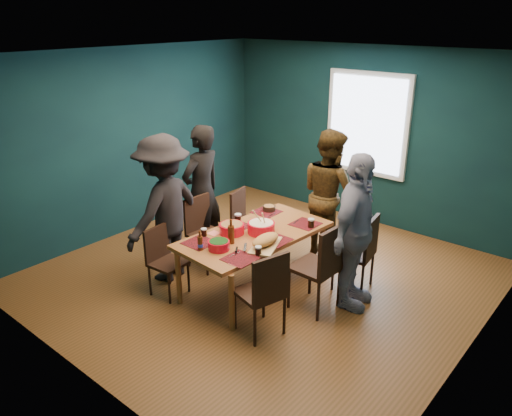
# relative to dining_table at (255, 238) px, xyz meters

# --- Properties ---
(room) EXTENTS (5.01, 5.01, 2.71)m
(room) POSITION_rel_dining_table_xyz_m (-0.07, 0.52, 0.73)
(room) COLOR brown
(room) RESTS_ON ground
(dining_table) EXTENTS (1.08, 1.93, 0.70)m
(dining_table) POSITION_rel_dining_table_xyz_m (0.00, 0.00, 0.00)
(dining_table) COLOR #A25830
(dining_table) RESTS_ON floor
(chair_left_far) EXTENTS (0.46, 0.46, 0.86)m
(chair_left_far) POSITION_rel_dining_table_xyz_m (-0.78, 0.69, -0.14)
(chair_left_far) COLOR black
(chair_left_far) RESTS_ON floor
(chair_left_mid) EXTENTS (0.44, 0.44, 0.93)m
(chair_left_mid) POSITION_rel_dining_table_xyz_m (-0.89, 0.00, -0.10)
(chair_left_mid) COLOR black
(chair_left_mid) RESTS_ON floor
(chair_left_near) EXTENTS (0.40, 0.40, 0.82)m
(chair_left_near) POSITION_rel_dining_table_xyz_m (-0.73, -0.79, -0.16)
(chair_left_near) COLOR black
(chair_left_near) RESTS_ON floor
(chair_right_far) EXTENTS (0.49, 0.49, 0.94)m
(chair_right_far) POSITION_rel_dining_table_xyz_m (1.02, 0.75, -0.09)
(chair_right_far) COLOR black
(chair_right_far) RESTS_ON floor
(chair_right_mid) EXTENTS (0.48, 0.48, 1.03)m
(chair_right_mid) POSITION_rel_dining_table_xyz_m (0.91, 0.07, -0.04)
(chair_right_mid) COLOR black
(chair_right_mid) RESTS_ON floor
(chair_right_near) EXTENTS (0.53, 0.53, 0.95)m
(chair_right_near) POSITION_rel_dining_table_xyz_m (0.73, -0.71, -0.08)
(chair_right_near) COLOR black
(chair_right_near) RESTS_ON floor
(person_far_left) EXTENTS (0.45, 0.67, 1.80)m
(person_far_left) POSITION_rel_dining_table_xyz_m (-1.13, 0.24, 0.26)
(person_far_left) COLOR black
(person_far_left) RESTS_ON floor
(person_back) EXTENTS (1.04, 0.95, 1.75)m
(person_back) POSITION_rel_dining_table_xyz_m (0.19, 1.31, 0.24)
(person_back) COLOR black
(person_back) RESTS_ON floor
(person_right) EXTENTS (0.62, 1.11, 1.79)m
(person_right) POSITION_rel_dining_table_xyz_m (1.10, 0.39, 0.25)
(person_right) COLOR white
(person_right) RESTS_ON floor
(person_near_left) EXTENTS (0.85, 1.27, 1.83)m
(person_near_left) POSITION_rel_dining_table_xyz_m (-1.00, -0.51, 0.27)
(person_near_left) COLOR black
(person_near_left) RESTS_ON floor
(bowl_salad) EXTENTS (0.29, 0.29, 0.12)m
(bowl_salad) POSITION_rel_dining_table_xyz_m (-0.20, -0.18, 0.13)
(bowl_salad) COLOR red
(bowl_salad) RESTS_ON dining_table
(bowl_dumpling) EXTENTS (0.32, 0.32, 0.30)m
(bowl_dumpling) POSITION_rel_dining_table_xyz_m (0.05, 0.06, 0.14)
(bowl_dumpling) COLOR red
(bowl_dumpling) RESTS_ON dining_table
(bowl_herbs) EXTENTS (0.24, 0.24, 0.10)m
(bowl_herbs) POSITION_rel_dining_table_xyz_m (-0.02, -0.58, 0.12)
(bowl_herbs) COLOR red
(bowl_herbs) RESTS_ON dining_table
(cutting_board) EXTENTS (0.43, 0.65, 0.14)m
(cutting_board) POSITION_rel_dining_table_xyz_m (0.32, -0.20, 0.13)
(cutting_board) COLOR tan
(cutting_board) RESTS_ON dining_table
(small_bowl) EXTENTS (0.17, 0.17, 0.07)m
(small_bowl) POSITION_rel_dining_table_xyz_m (-0.31, 0.66, 0.10)
(small_bowl) COLOR black
(small_bowl) RESTS_ON dining_table
(beer_bottle_a) EXTENTS (0.06, 0.06, 0.22)m
(beer_bottle_a) POSITION_rel_dining_table_xyz_m (-0.17, -0.72, 0.15)
(beer_bottle_a) COLOR #421D0B
(beer_bottle_a) RESTS_ON dining_table
(beer_bottle_b) EXTENTS (0.07, 0.07, 0.29)m
(beer_bottle_b) POSITION_rel_dining_table_xyz_m (-0.03, -0.37, 0.18)
(beer_bottle_b) COLOR #421D0B
(beer_bottle_b) RESTS_ON dining_table
(cola_glass_a) EXTENTS (0.07, 0.07, 0.10)m
(cola_glass_a) POSITION_rel_dining_table_xyz_m (-0.40, -0.44, 0.12)
(cola_glass_a) COLOR black
(cola_glass_a) RESTS_ON dining_table
(cola_glass_b) EXTENTS (0.07, 0.07, 0.10)m
(cola_glass_b) POSITION_rel_dining_table_xyz_m (0.40, -0.41, 0.12)
(cola_glass_b) COLOR black
(cola_glass_b) RESTS_ON dining_table
(cola_glass_c) EXTENTS (0.08, 0.08, 0.11)m
(cola_glass_c) POSITION_rel_dining_table_xyz_m (0.41, 0.56, 0.13)
(cola_glass_c) COLOR black
(cola_glass_c) RESTS_ON dining_table
(cola_glass_d) EXTENTS (0.08, 0.08, 0.12)m
(cola_glass_d) POSITION_rel_dining_table_xyz_m (-0.36, 0.10, 0.13)
(cola_glass_d) COLOR black
(cola_glass_d) RESTS_ON dining_table
(napkin_a) EXTENTS (0.16, 0.16, 0.00)m
(napkin_a) POSITION_rel_dining_table_xyz_m (0.38, 0.01, 0.07)
(napkin_a) COLOR #EF7264
(napkin_a) RESTS_ON dining_table
(napkin_b) EXTENTS (0.13, 0.13, 0.00)m
(napkin_b) POSITION_rel_dining_table_xyz_m (-0.36, -0.32, 0.07)
(napkin_b) COLOR #EF7264
(napkin_b) RESTS_ON dining_table
(napkin_c) EXTENTS (0.16, 0.16, 0.00)m
(napkin_c) POSITION_rel_dining_table_xyz_m (0.35, -0.69, 0.07)
(napkin_c) COLOR #EF7264
(napkin_c) RESTS_ON dining_table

